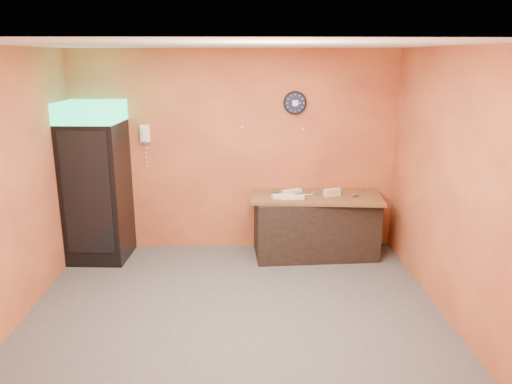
{
  "coord_description": "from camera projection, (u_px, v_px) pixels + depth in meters",
  "views": [
    {
      "loc": [
        0.08,
        -4.87,
        2.7
      ],
      "look_at": [
        0.25,
        0.6,
        1.2
      ],
      "focal_mm": 35.0,
      "sensor_mm": 36.0,
      "label": 1
    }
  ],
  "objects": [
    {
      "name": "wall_phone",
      "position": [
        145.0,
        134.0,
        6.8
      ],
      "size": [
        0.13,
        0.11,
        0.23
      ],
      "color": "white",
      "rests_on": "back_wall"
    },
    {
      "name": "butcher_paper",
      "position": [
        316.0,
        197.0,
        6.79
      ],
      "size": [
        1.82,
        0.95,
        0.04
      ],
      "primitive_type": "cube",
      "rotation": [
        0.0,
        0.0,
        -0.09
      ],
      "color": "brown",
      "rests_on": "prep_counter"
    },
    {
      "name": "floor",
      "position": [
        235.0,
        314.0,
        5.4
      ],
      "size": [
        4.5,
        4.5,
        0.0
      ],
      "primitive_type": "plane",
      "color": "#47474C",
      "rests_on": "ground"
    },
    {
      "name": "wrapped_sandwich_left",
      "position": [
        284.0,
        196.0,
        6.66
      ],
      "size": [
        0.33,
        0.18,
        0.04
      ],
      "primitive_type": "cube",
      "rotation": [
        0.0,
        0.0,
        0.21
      ],
      "color": "silver",
      "rests_on": "butcher_paper"
    },
    {
      "name": "wrapped_sandwich_mid",
      "position": [
        293.0,
        197.0,
        6.61
      ],
      "size": [
        0.3,
        0.12,
        0.04
      ],
      "primitive_type": "cube",
      "rotation": [
        0.0,
        0.0,
        0.01
      ],
      "color": "silver",
      "rests_on": "butcher_paper"
    },
    {
      "name": "kitchen_tool",
      "position": [
        314.0,
        193.0,
        6.77
      ],
      "size": [
        0.06,
        0.06,
        0.06
      ],
      "primitive_type": "cylinder",
      "color": "silver",
      "rests_on": "butcher_paper"
    },
    {
      "name": "right_wall",
      "position": [
        453.0,
        187.0,
        5.1
      ],
      "size": [
        0.02,
        4.0,
        2.8
      ],
      "primitive_type": "cube",
      "color": "#D4743B",
      "rests_on": "floor"
    },
    {
      "name": "prep_counter",
      "position": [
        315.0,
        227.0,
        6.9
      ],
      "size": [
        1.69,
        0.82,
        0.82
      ],
      "primitive_type": "cube",
      "rotation": [
        0.0,
        0.0,
        0.05
      ],
      "color": "black",
      "rests_on": "floor"
    },
    {
      "name": "ceiling",
      "position": [
        231.0,
        45.0,
        4.66
      ],
      "size": [
        4.5,
        4.0,
        0.02
      ],
      "primitive_type": "cube",
      "color": "white",
      "rests_on": "back_wall"
    },
    {
      "name": "beverage_cooler",
      "position": [
        96.0,
        185.0,
        6.62
      ],
      "size": [
        0.79,
        0.81,
        2.14
      ],
      "rotation": [
        0.0,
        0.0,
        -0.06
      ],
      "color": "black",
      "rests_on": "floor"
    },
    {
      "name": "sub_roll_stack",
      "position": [
        332.0,
        192.0,
        6.73
      ],
      "size": [
        0.25,
        0.17,
        0.1
      ],
      "rotation": [
        0.0,
        0.0,
        0.41
      ],
      "color": "beige",
      "rests_on": "butcher_paper"
    },
    {
      "name": "wrapped_sandwich_right",
      "position": [
        292.0,
        191.0,
        6.91
      ],
      "size": [
        0.29,
        0.22,
        0.04
      ],
      "primitive_type": "cube",
      "rotation": [
        0.0,
        0.0,
        0.47
      ],
      "color": "silver",
      "rests_on": "butcher_paper"
    },
    {
      "name": "left_wall",
      "position": [
        7.0,
        191.0,
        4.96
      ],
      "size": [
        0.02,
        4.0,
        2.8
      ],
      "primitive_type": "cube",
      "color": "#D4743B",
      "rests_on": "floor"
    },
    {
      "name": "back_wall",
      "position": [
        235.0,
        152.0,
        6.96
      ],
      "size": [
        4.5,
        0.02,
        2.8
      ],
      "primitive_type": "cube",
      "color": "#D4743B",
      "rests_on": "floor"
    },
    {
      "name": "wall_clock",
      "position": [
        295.0,
        103.0,
        6.78
      ],
      "size": [
        0.32,
        0.06,
        0.32
      ],
      "color": "black",
      "rests_on": "back_wall"
    }
  ]
}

